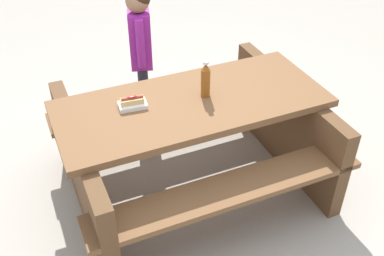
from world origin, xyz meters
TOP-DOWN VIEW (x-y plane):
  - ground_plane at (0.00, 0.00)m, footprint 30.00×30.00m
  - picnic_table at (0.00, 0.00)m, footprint 2.12×1.85m
  - soda_bottle at (-0.10, -0.05)m, footprint 0.06×0.06m
  - hotdog_tray at (0.39, 0.03)m, footprint 0.20×0.14m
  - child_in_coat at (0.31, -0.88)m, footprint 0.19×0.30m

SIDE VIEW (x-z plane):
  - ground_plane at x=0.00m, z-range 0.00..0.00m
  - picnic_table at x=0.00m, z-range 0.07..0.82m
  - hotdog_tray at x=0.39m, z-range 0.74..0.82m
  - child_in_coat at x=0.31m, z-range 0.17..1.39m
  - soda_bottle at x=-0.10m, z-range 0.74..1.00m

